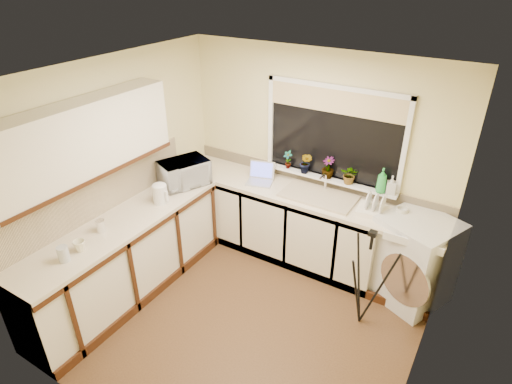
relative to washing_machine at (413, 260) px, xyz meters
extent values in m
plane|color=brown|center=(-1.31, -1.19, -0.48)|extent=(3.20, 3.20, 0.00)
plane|color=white|center=(-1.31, -1.19, 1.97)|extent=(3.20, 3.20, 0.00)
plane|color=beige|center=(-1.31, 0.31, 0.75)|extent=(3.20, 0.00, 3.20)
plane|color=beige|center=(-1.31, -2.69, 0.75)|extent=(3.20, 0.00, 3.20)
plane|color=beige|center=(-2.91, -1.19, 0.75)|extent=(0.00, 3.00, 3.00)
plane|color=beige|center=(0.29, -1.19, 0.75)|extent=(0.00, 3.00, 3.00)
cube|color=silver|center=(-1.64, 0.01, -0.05)|extent=(2.55, 0.60, 0.86)
cube|color=silver|center=(-2.61, -1.49, -0.05)|extent=(0.54, 2.40, 0.86)
cube|color=beige|center=(-1.31, 0.01, 0.40)|extent=(3.20, 0.60, 0.04)
cube|color=beige|center=(-2.61, -1.49, 0.40)|extent=(0.60, 2.40, 0.04)
cube|color=silver|center=(-2.75, -1.64, 1.32)|extent=(0.28, 1.90, 0.70)
cube|color=beige|center=(-2.90, -1.49, 0.65)|extent=(0.02, 2.40, 0.45)
cube|color=beige|center=(-1.31, 0.29, 0.49)|extent=(3.20, 0.02, 0.14)
cube|color=black|center=(-1.11, 0.29, 1.07)|extent=(1.50, 0.02, 1.00)
cube|color=tan|center=(-1.11, 0.27, 1.45)|extent=(1.50, 0.02, 0.25)
cube|color=white|center=(-1.11, 0.24, 0.56)|extent=(1.60, 0.14, 0.03)
cube|color=tan|center=(-1.11, 0.01, 0.43)|extent=(0.82, 0.46, 0.03)
cylinder|color=silver|center=(-1.11, 0.19, 0.54)|extent=(0.03, 0.03, 0.24)
cube|color=silver|center=(0.00, 0.00, 0.00)|extent=(0.88, 0.87, 0.96)
cube|color=#ADADB5|center=(-1.85, -0.05, 0.43)|extent=(0.35, 0.29, 0.02)
cube|color=#5561E7|center=(-1.89, 0.08, 0.54)|extent=(0.31, 0.16, 0.20)
cylinder|color=silver|center=(-2.53, -1.00, 0.52)|extent=(0.16, 0.16, 0.21)
cube|color=white|center=(-0.46, -0.01, 0.45)|extent=(0.41, 0.32, 0.06)
cylinder|color=#B4B9C0|center=(-2.55, -2.20, 0.49)|extent=(0.10, 0.10, 0.14)
cylinder|color=white|center=(-2.64, -1.72, 0.48)|extent=(0.09, 0.09, 0.12)
imported|color=silver|center=(-2.59, -0.52, 0.57)|extent=(0.55, 0.64, 0.30)
imported|color=#999999|center=(-1.62, 0.22, 0.68)|extent=(0.13, 0.10, 0.22)
imported|color=#999999|center=(-1.37, 0.20, 0.70)|extent=(0.16, 0.13, 0.26)
imported|color=#999999|center=(-1.11, 0.23, 0.70)|extent=(0.17, 0.17, 0.25)
imported|color=#999999|center=(-0.85, 0.22, 0.68)|extent=(0.21, 0.19, 0.22)
imported|color=green|center=(-0.50, 0.20, 0.71)|extent=(0.12, 0.12, 0.28)
imported|color=#999999|center=(-0.40, 0.22, 0.67)|extent=(0.11, 0.12, 0.21)
imported|color=beige|center=(-0.22, 0.08, 0.47)|extent=(0.16, 0.16, 0.10)
imported|color=#EDE6C3|center=(-2.56, -2.03, 0.47)|extent=(0.13, 0.13, 0.10)
camera|label=1|loc=(0.45, -3.89, 2.76)|focal=29.95mm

